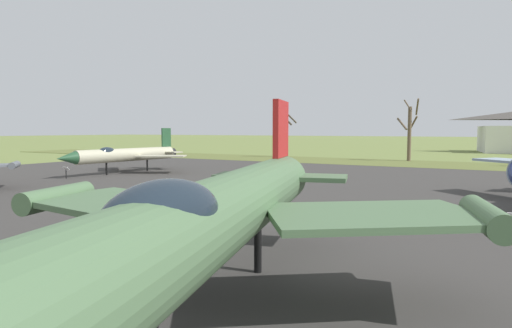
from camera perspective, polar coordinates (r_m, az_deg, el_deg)
name	(u,v)px	position (r m, az deg, el deg)	size (l,w,h in m)	color
asphalt_apron	(233,204)	(24.40, -3.02, -5.33)	(74.45, 59.07, 0.05)	#383533
grass_verge_strip	(380,163)	(57.48, 16.17, 0.19)	(134.45, 12.00, 0.06)	#5C6530
jet_fighter_front_left	(216,215)	(9.04, -5.32, -6.79)	(12.17, 17.10, 5.27)	#4C6B47
jet_fighter_rear_left	(125,155)	(43.20, -17.10, 1.21)	(10.84, 13.34, 4.43)	#B7B293
info_placard_rear_left	(66,171)	(39.99, -24.00, -0.89)	(0.63, 0.22, 1.08)	black
bare_tree_far_left	(286,134)	(66.48, 4.08, 3.96)	(2.42, 2.18, 7.09)	#42382D
bare_tree_left_of_center	(409,130)	(61.24, 19.79, 4.28)	(2.99, 2.96, 8.39)	brown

